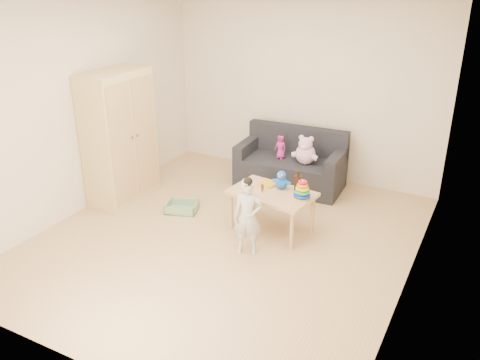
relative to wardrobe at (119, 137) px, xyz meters
The scene contains 13 objects.
room 1.84m from the wardrobe, 10.80° to the right, with size 4.50×4.50×4.50m.
wardrobe is the anchor object (origin of this frame).
sofa 2.37m from the wardrobe, 37.20° to the left, with size 1.45×0.73×0.41m, color black.
play_table 2.21m from the wardrobe, ahead, with size 0.94×0.60×0.50m, color tan.
storage_bin 1.21m from the wardrobe, ahead, with size 0.39×0.29×0.12m, color #75A174, non-canonical shape.
toddler 2.20m from the wardrobe, 12.61° to the right, with size 0.31×0.21×0.84m, color beige.
pink_bear 2.46m from the wardrobe, 32.88° to the left, with size 0.29×0.25×0.33m, color #E5A8CD, non-canonical shape.
doll 2.17m from the wardrobe, 39.06° to the left, with size 0.16×0.11×0.33m, color #BB237D.
ring_stacker 2.51m from the wardrobe, ahead, with size 0.19×0.19×0.22m.
brown_bottle 2.40m from the wardrobe, ahead, with size 0.08×0.08×0.24m.
blue_plush 2.20m from the wardrobe, ahead, with size 0.19×0.15×0.22m, color #1B68FA, non-canonical shape.
wooden_figure 2.04m from the wardrobe, ahead, with size 0.04×0.03×0.10m, color maroon, non-canonical shape.
yellow_book 2.04m from the wardrobe, ahead, with size 0.19×0.19×0.01m, color #CB9015.
Camera 1 is at (2.53, -4.42, 2.93)m, focal length 38.00 mm.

